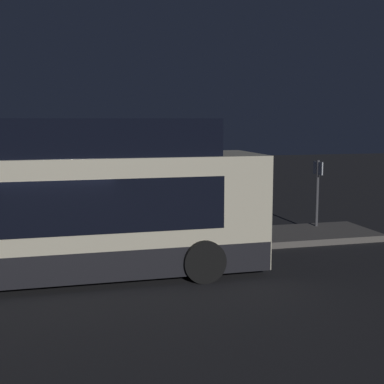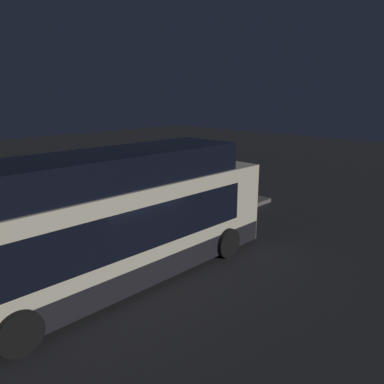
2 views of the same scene
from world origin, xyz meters
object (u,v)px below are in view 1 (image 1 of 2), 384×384
Objects in this scene: bus_lead at (40,209)px; suitcase at (187,232)px; sign_post at (318,185)px; passenger_boarding at (205,207)px; passenger_with_bags at (85,216)px; passenger_waiting at (169,209)px.

suitcase is (4.04, 1.92, -1.18)m from bus_lead.
bus_lead is at bearing -159.70° from sign_post.
passenger_with_bags is at bearing 124.52° from passenger_boarding.
bus_lead is 4.62m from suitcase.
bus_lead is at bearing 146.73° from passenger_boarding.
passenger_waiting is 2.05× the size of suitcase.
bus_lead is 2.55m from passenger_with_bags.
sign_post is at bearing 15.80° from suitcase.
passenger_waiting is 2.39m from passenger_with_bags.
bus_lead is 6.00× the size of passenger_boarding.
sign_post is at bearing -51.18° from passenger_boarding.
passenger_boarding reaches higher than passenger_with_bags.
passenger_boarding is 1.16m from suitcase.
sign_post is (4.15, 0.75, 0.43)m from passenger_boarding.
sign_post reaches higher than suitcase.
passenger_boarding is 4.24m from sign_post.
passenger_boarding is at bearing 40.62° from suitcase.
bus_lead is 5.77× the size of passenger_waiting.
suitcase is at bearing 159.22° from passenger_boarding.
passenger_boarding is 1.29m from passenger_waiting.
passenger_boarding is at bearing -169.78° from sign_post.
passenger_boarding is at bearing -43.93° from passenger_with_bags.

